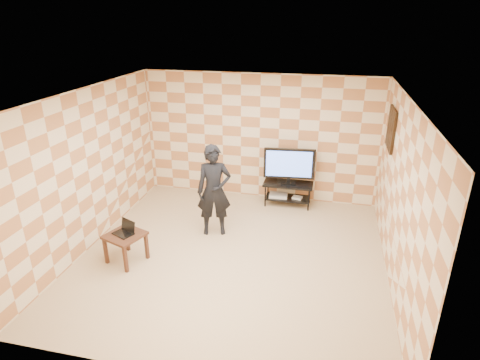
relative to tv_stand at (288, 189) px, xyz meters
name	(u,v)px	position (x,y,z in m)	size (l,w,h in m)	color
floor	(232,256)	(-0.68, -2.17, -0.37)	(5.00, 5.00, 0.00)	tan
wall_back	(260,138)	(-0.68, 0.33, 0.98)	(5.00, 0.02, 2.70)	beige
wall_front	(172,278)	(-0.68, -4.67, 0.98)	(5.00, 0.02, 2.70)	beige
wall_left	(88,170)	(-3.18, -2.17, 0.98)	(0.02, 5.00, 2.70)	beige
wall_right	(400,198)	(1.82, -2.17, 0.98)	(0.02, 5.00, 2.70)	beige
ceiling	(231,96)	(-0.68, -2.17, 2.33)	(5.00, 5.00, 0.02)	white
wall_art	(391,129)	(1.79, -0.62, 1.58)	(0.04, 0.72, 0.72)	black
tv_stand	(288,189)	(0.00, 0.00, 0.00)	(1.03, 0.46, 0.50)	black
tv	(289,164)	(0.00, 0.00, 0.55)	(1.05, 0.23, 0.76)	black
dvd_player	(278,195)	(-0.20, -0.01, -0.16)	(0.38, 0.27, 0.06)	silver
game_console	(297,198)	(0.21, -0.02, -0.17)	(0.20, 0.14, 0.04)	silver
side_table	(125,239)	(-2.35, -2.69, 0.05)	(0.71, 0.71, 0.50)	#382214
laptop	(125,230)	(-2.35, -2.65, 0.18)	(0.39, 0.36, 0.21)	black
person	(214,191)	(-1.19, -1.46, 0.48)	(0.62, 0.41, 1.70)	black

